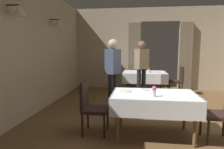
# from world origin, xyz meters

# --- Properties ---
(ground) EXTENTS (10.08, 10.08, 0.00)m
(ground) POSITION_xyz_m (0.00, 0.00, 0.00)
(ground) COLOR brown
(wall_left) EXTENTS (0.49, 8.40, 3.00)m
(wall_left) POSITION_xyz_m (-3.20, 0.00, 1.51)
(wall_left) COLOR tan
(wall_left) RESTS_ON ground
(wall_back) EXTENTS (6.40, 0.27, 3.00)m
(wall_back) POSITION_xyz_m (0.00, 4.18, 1.51)
(wall_back) COLOR tan
(wall_back) RESTS_ON ground
(dining_table_mid) EXTENTS (1.43, 0.94, 0.75)m
(dining_table_mid) POSITION_xyz_m (-0.50, -0.05, 0.65)
(dining_table_mid) COLOR brown
(dining_table_mid) RESTS_ON ground
(dining_table_far) EXTENTS (1.40, 1.06, 0.75)m
(dining_table_far) POSITION_xyz_m (-0.56, 3.15, 0.65)
(dining_table_far) COLOR brown
(dining_table_far) RESTS_ON ground
(chair_mid_left) EXTENTS (0.44, 0.44, 0.93)m
(chair_mid_left) POSITION_xyz_m (-1.60, -0.07, 0.52)
(chair_mid_left) COLOR black
(chair_mid_left) RESTS_ON ground
(chair_mid_right) EXTENTS (0.45, 0.44, 0.93)m
(chair_mid_right) POSITION_xyz_m (0.60, -0.10, 0.52)
(chair_mid_right) COLOR black
(chair_mid_right) RESTS_ON ground
(chair_far_right) EXTENTS (0.44, 0.44, 0.93)m
(chair_far_right) POSITION_xyz_m (0.52, 3.24, 0.52)
(chair_far_right) COLOR black
(chair_far_right) RESTS_ON ground
(flower_vase_mid) EXTENTS (0.07, 0.07, 0.17)m
(flower_vase_mid) POSITION_xyz_m (-0.52, -0.27, 0.84)
(flower_vase_mid) COLOR silver
(flower_vase_mid) RESTS_ON dining_table_mid
(plate_mid_b) EXTENTS (0.18, 0.18, 0.01)m
(plate_mid_b) POSITION_xyz_m (-0.65, 0.24, 0.76)
(plate_mid_b) COLOR white
(plate_mid_b) RESTS_ON dining_table_mid
(plate_mid_c) EXTENTS (0.21, 0.21, 0.01)m
(plate_mid_c) POSITION_xyz_m (-0.98, 0.08, 0.76)
(plate_mid_c) COLOR white
(plate_mid_c) RESTS_ON dining_table_mid
(flower_vase_far) EXTENTS (0.07, 0.07, 0.19)m
(flower_vase_far) POSITION_xyz_m (-0.44, 3.01, 0.85)
(flower_vase_far) COLOR silver
(flower_vase_far) RESTS_ON dining_table_far
(plate_far_b) EXTENTS (0.19, 0.19, 0.01)m
(plate_far_b) POSITION_xyz_m (-0.40, 3.35, 0.76)
(plate_far_b) COLOR white
(plate_far_b) RESTS_ON dining_table_far
(plate_far_c) EXTENTS (0.24, 0.24, 0.01)m
(plate_far_c) POSITION_xyz_m (-0.19, 2.90, 0.76)
(plate_far_c) COLOR white
(plate_far_c) RESTS_ON dining_table_far
(person_waiter_by_doorway) EXTENTS (0.41, 0.41, 1.72)m
(person_waiter_by_doorway) POSITION_xyz_m (-0.68, 2.14, 1.02)
(person_waiter_by_doorway) COLOR black
(person_waiter_by_doorway) RESTS_ON ground
(person_diner_standing_aside) EXTENTS (0.34, 0.42, 1.72)m
(person_diner_standing_aside) POSITION_xyz_m (-1.34, 1.00, 1.02)
(person_diner_standing_aside) COLOR black
(person_diner_standing_aside) RESTS_ON ground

